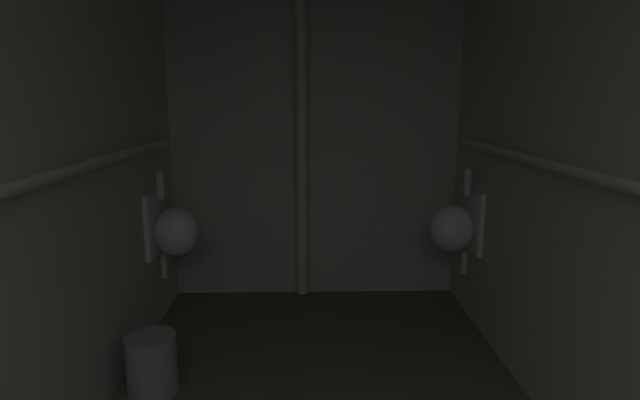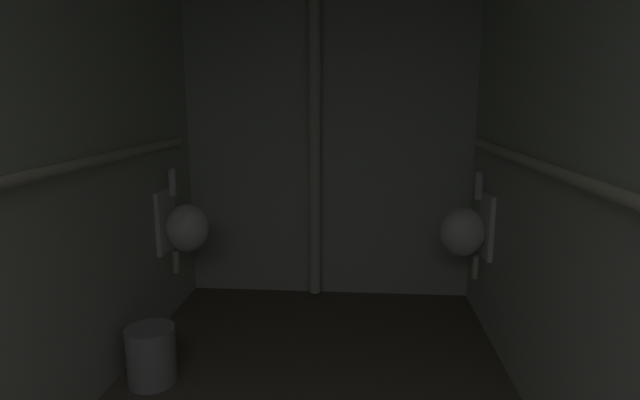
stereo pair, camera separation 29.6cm
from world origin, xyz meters
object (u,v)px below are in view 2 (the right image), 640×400
(urinal_right_mid, at_px, (466,230))
(standpipe_back_wall, at_px, (315,142))
(waste_bin, at_px, (151,355))
(urinal_left_mid, at_px, (185,226))

(urinal_right_mid, distance_m, standpipe_back_wall, 1.30)
(standpipe_back_wall, distance_m, waste_bin, 1.91)
(waste_bin, bearing_deg, urinal_right_mid, 25.17)
(standpipe_back_wall, xyz_separation_m, waste_bin, (-0.80, -1.35, -1.08))
(urinal_right_mid, bearing_deg, urinal_left_mid, -178.63)
(urinal_left_mid, height_order, urinal_right_mid, same)
(standpipe_back_wall, relative_size, waste_bin, 7.53)
(urinal_left_mid, xyz_separation_m, standpipe_back_wall, (0.87, 0.52, 0.56))
(urinal_right_mid, relative_size, standpipe_back_wall, 0.31)
(urinal_left_mid, relative_size, urinal_right_mid, 1.00)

